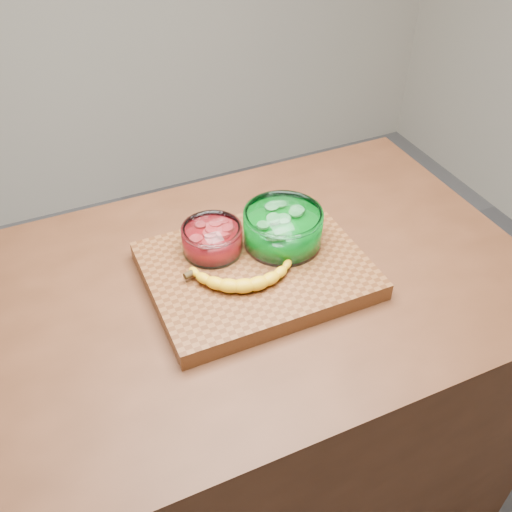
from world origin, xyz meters
name	(u,v)px	position (x,y,z in m)	size (l,w,h in m)	color
ground	(256,485)	(0.00, 0.00, 0.00)	(3.50, 3.50, 0.00)	#57575B
counter	(256,401)	(0.00, 0.00, 0.45)	(1.20, 0.80, 0.90)	#502B18
cutting_board	(256,270)	(0.00, 0.00, 0.92)	(0.45, 0.35, 0.04)	brown
bowl_red	(212,239)	(-0.07, 0.08, 0.97)	(0.13, 0.13, 0.06)	white
bowl_green	(283,228)	(0.08, 0.04, 0.98)	(0.17, 0.17, 0.08)	white
banana	(244,272)	(-0.04, -0.03, 0.96)	(0.24, 0.14, 0.03)	yellow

